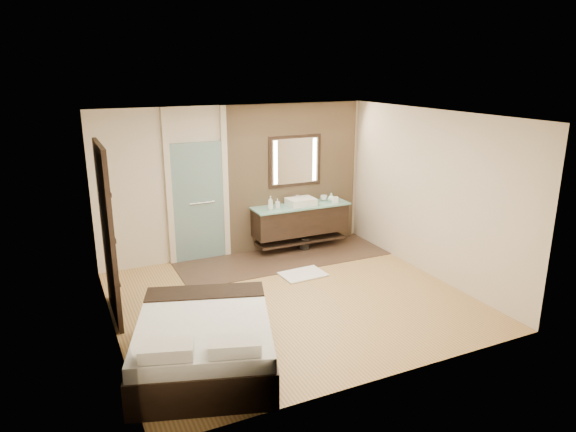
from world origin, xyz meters
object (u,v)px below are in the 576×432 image
bed (205,342)px  waste_bin (304,243)px  vanity (300,220)px  mirror_unit (295,161)px

bed → waste_bin: bearing=64.8°
bed → waste_bin: 4.12m
vanity → waste_bin: size_ratio=7.56×
vanity → bed: size_ratio=0.82×
waste_bin → vanity: bearing=127.2°
vanity → mirror_unit: bearing=90.0°
vanity → bed: (-2.75, -3.08, -0.28)m
vanity → waste_bin: 0.47m
mirror_unit → bed: 4.51m
vanity → mirror_unit: (0.00, 0.24, 1.07)m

